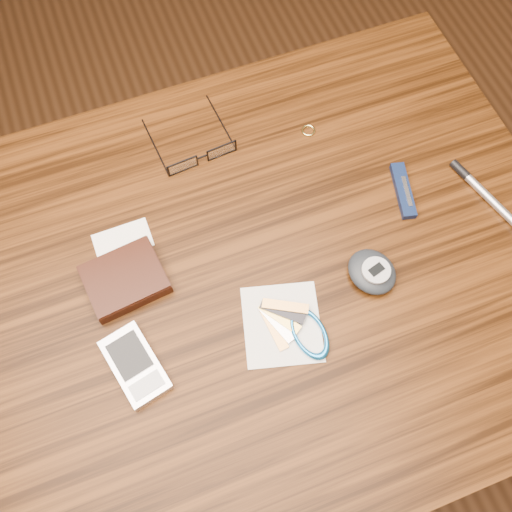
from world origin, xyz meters
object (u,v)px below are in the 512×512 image
(pedometer, at_px, (372,272))
(desk, at_px, (224,310))
(silver_pen, at_px, (483,192))
(eyeglasses, at_px, (201,155))
(pocket_knife, at_px, (403,191))
(notepad_keys, at_px, (295,327))
(pda_phone, at_px, (135,365))
(wallet_and_card, at_px, (125,278))

(pedometer, bearing_deg, desk, 163.54)
(pedometer, bearing_deg, silver_pen, 15.99)
(pedometer, bearing_deg, eyeglasses, 121.04)
(pocket_knife, bearing_deg, desk, -171.73)
(notepad_keys, bearing_deg, pedometer, 14.83)
(eyeglasses, height_order, notepad_keys, eyeglasses)
(pda_phone, bearing_deg, silver_pen, 7.02)
(eyeglasses, distance_m, pedometer, 0.30)
(wallet_and_card, bearing_deg, pocket_knife, -1.14)
(desk, distance_m, wallet_and_card, 0.17)
(pocket_knife, bearing_deg, silver_pen, -21.73)
(desk, distance_m, notepad_keys, 0.16)
(pda_phone, relative_size, pedometer, 1.32)
(pocket_knife, height_order, silver_pen, same)
(wallet_and_card, bearing_deg, silver_pen, -5.57)
(wallet_and_card, relative_size, silver_pen, 0.92)
(wallet_and_card, bearing_deg, pedometer, -19.27)
(silver_pen, bearing_deg, wallet_and_card, 174.43)
(pedometer, height_order, notepad_keys, pedometer)
(eyeglasses, height_order, silver_pen, eyeglasses)
(desk, height_order, pda_phone, pda_phone)
(desk, height_order, pocket_knife, pocket_knife)
(pocket_knife, bearing_deg, pda_phone, -165.88)
(eyeglasses, bearing_deg, desk, -101.47)
(eyeglasses, height_order, pedometer, pedometer)
(notepad_keys, relative_size, pocket_knife, 1.46)
(eyeglasses, xyz_separation_m, pocket_knife, (0.26, -0.16, -0.01))
(pda_phone, bearing_deg, pedometer, 1.28)
(desk, height_order, eyeglasses, eyeglasses)
(eyeglasses, bearing_deg, pda_phone, -123.51)
(wallet_and_card, height_order, pda_phone, wallet_and_card)
(eyeglasses, bearing_deg, wallet_and_card, -136.33)
(silver_pen, bearing_deg, desk, -179.90)
(desk, bearing_deg, notepad_keys, -51.67)
(pedometer, xyz_separation_m, silver_pen, (0.21, 0.06, -0.01))
(silver_pen, bearing_deg, eyeglasses, 150.99)
(eyeglasses, relative_size, pedometer, 1.46)
(pda_phone, xyz_separation_m, pedometer, (0.33, 0.01, 0.01))
(eyeglasses, distance_m, notepad_keys, 0.30)
(eyeglasses, distance_m, pocket_knife, 0.30)
(pedometer, relative_size, silver_pen, 0.58)
(desk, distance_m, eyeglasses, 0.24)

